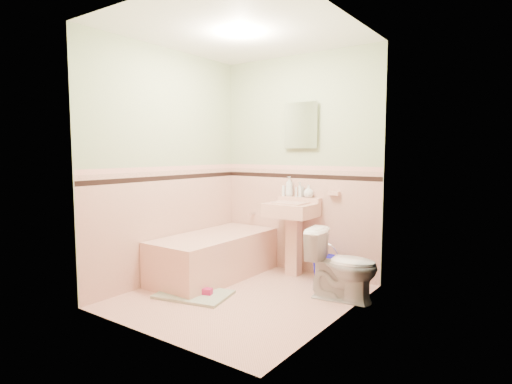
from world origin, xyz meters
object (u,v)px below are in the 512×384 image
Objects in this scene: soap_bottle_right at (309,191)px; toilet at (342,265)px; sink at (291,240)px; soap_bottle_mid at (300,190)px; shoe at (205,291)px; bathtub at (214,257)px; bucket at (326,270)px; soap_bottle_left at (289,186)px; medicine_cabinet at (301,125)px.

toilet is (0.66, -0.55, -0.62)m from soap_bottle_right.
sink is 0.58m from soap_bottle_mid.
soap_bottle_mid reaches higher than shoe.
toilet is at bearing 6.25° from bathtub.
bucket is (-0.35, 0.37, -0.19)m from toilet.
soap_bottle_left is 1.26m from toilet.
sink reaches higher than bucket.
shoe is at bearing -106.78° from sink.
soap_bottle_left is at bearing -167.72° from medicine_cabinet.
bathtub is 1.47m from toilet.
soap_bottle_right is 0.98× the size of shoe.
soap_bottle_mid is at bearing 88.68° from sink.
shoe is (0.35, -0.55, -0.17)m from bathtub.
soap_bottle_right is (0.12, -0.03, -0.74)m from medicine_cabinet.
bathtub is 1.81× the size of sink.
bathtub is at bearing -132.58° from medicine_cabinet.
soap_bottle_left reaches higher than soap_bottle_right.
bucket is at bearing 0.58° from sink.
bucket is (0.43, 0.00, -0.27)m from sink.
medicine_cabinet reaches higher than soap_bottle_right.
toilet is at bearing -35.28° from soap_bottle_mid.
bucket is at bearing 25.68° from bathtub.
soap_bottle_mid is at bearing -82.14° from medicine_cabinet.
sink is at bearing 56.25° from toilet.
shoe is (-0.33, -1.26, -0.91)m from soap_bottle_mid.
bucket is (0.57, -0.18, -0.86)m from soap_bottle_left.
soap_bottle_left is at bearing 52.63° from bathtub.
bucket is at bearing -22.35° from soap_bottle_mid.
bathtub is at bearing -133.94° from soap_bottle_mid.
bathtub is at bearing 87.83° from toilet.
sink reaches higher than toilet.
bathtub is 3.37× the size of medicine_cabinet.
bathtub is at bearing -127.37° from soap_bottle_left.
bucket is (1.11, 0.53, -0.08)m from bathtub.
bucket is 1.33m from shoe.
soap_bottle_right reaches higher than bucket.
medicine_cabinet is 1.56× the size of bucket.
soap_bottle_right reaches higher than shoe.
soap_bottle_left is 0.15m from soap_bottle_mid.
medicine_cabinet is (0.00, 0.21, 1.29)m from sink.
toilet is 2.36× the size of bucket.
toilet is 4.59× the size of shoe.
medicine_cabinet is at bearing 97.86° from soap_bottle_mid.
sink is 4.94× the size of soap_bottle_mid.
soap_bottle_right is at bearing 41.71° from bathtub.
toilet is (0.78, -0.55, -0.63)m from soap_bottle_mid.
toilet is (1.46, 0.16, 0.11)m from bathtub.
toilet is at bearing 16.39° from shoe.
toilet is (0.78, -0.37, -0.08)m from sink.
medicine_cabinet is 3.13× the size of soap_bottle_right.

